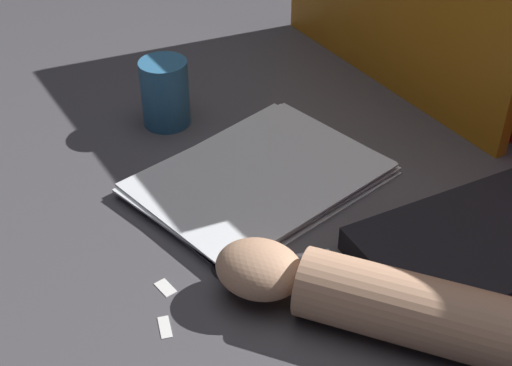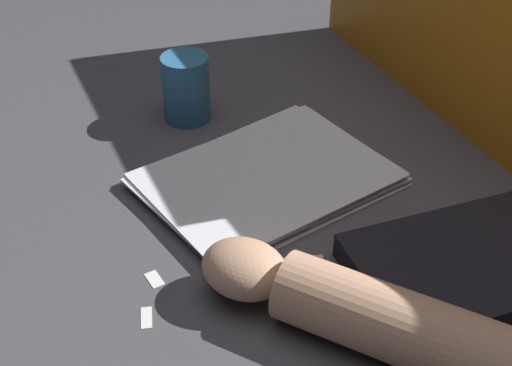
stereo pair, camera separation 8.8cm
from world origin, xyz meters
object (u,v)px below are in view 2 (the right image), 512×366
scissors (243,261)px  hand_forearm (356,310)px  mug (186,88)px  paper_stack (268,177)px  book_closed (473,266)px

scissors → hand_forearm: (0.16, 0.04, 0.03)m
mug → paper_stack: bearing=2.0°
hand_forearm → scissors: bearing=-166.4°
hand_forearm → mug: (-0.49, 0.07, 0.01)m
scissors → hand_forearm: size_ratio=0.41×
paper_stack → mug: 0.22m
paper_stack → book_closed: 0.30m
hand_forearm → book_closed: bearing=88.3°
paper_stack → mug: size_ratio=3.28×
paper_stack → book_closed: (0.28, 0.10, 0.01)m
paper_stack → mug: bearing=-178.0°
paper_stack → scissors: paper_stack is taller
scissors → mug: bearing=161.9°
scissors → book_closed: bearing=52.3°
paper_stack → hand_forearm: size_ratio=0.99×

